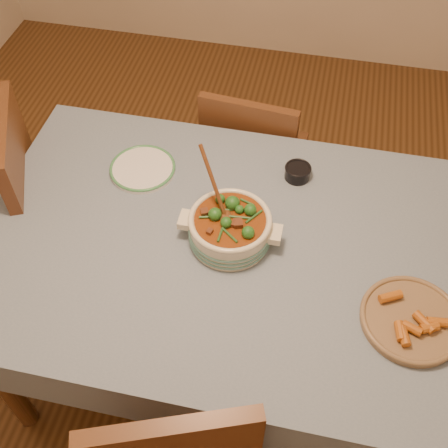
% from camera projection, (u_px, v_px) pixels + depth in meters
% --- Properties ---
extents(floor, '(4.50, 4.50, 0.00)m').
position_uv_depth(floor, '(235.00, 355.00, 2.35)').
color(floor, '#482C14').
rests_on(floor, ground).
extents(dining_table, '(1.68, 1.08, 0.76)m').
position_uv_depth(dining_table, '(238.00, 263.00, 1.84)').
color(dining_table, brown).
rests_on(dining_table, floor).
extents(stew_casserole, '(0.32, 0.26, 0.31)m').
position_uv_depth(stew_casserole, '(230.00, 227.00, 1.74)').
color(stew_casserole, '#EBE4C5').
rests_on(stew_casserole, dining_table).
extents(white_plate, '(0.30, 0.30, 0.02)m').
position_uv_depth(white_plate, '(143.00, 168.00, 1.98)').
color(white_plate, white).
rests_on(white_plate, dining_table).
extents(condiment_bowl, '(0.11, 0.11, 0.05)m').
position_uv_depth(condiment_bowl, '(298.00, 172.00, 1.94)').
color(condiment_bowl, black).
rests_on(condiment_bowl, dining_table).
extents(fried_plate, '(0.35, 0.35, 0.05)m').
position_uv_depth(fried_plate, '(411.00, 319.00, 1.58)').
color(fried_plate, olive).
rests_on(fried_plate, dining_table).
extents(chair_far, '(0.43, 0.43, 0.84)m').
position_uv_depth(chair_far, '(252.00, 157.00, 2.43)').
color(chair_far, brown).
rests_on(chair_far, floor).
extents(chair_left, '(0.60, 0.60, 0.97)m').
position_uv_depth(chair_left, '(3.00, 211.00, 2.14)').
color(chair_left, brown).
rests_on(chair_left, floor).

